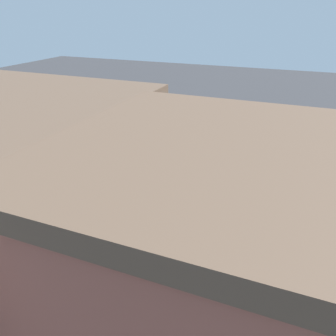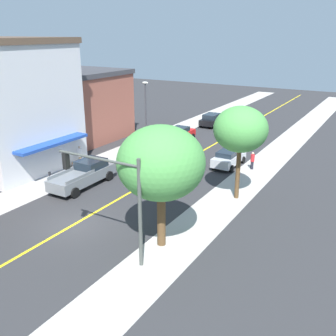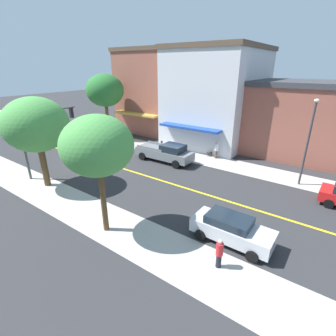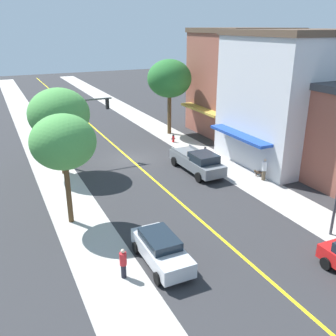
{
  "view_description": "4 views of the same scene",
  "coord_description": "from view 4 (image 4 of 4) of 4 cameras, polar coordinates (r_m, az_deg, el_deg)",
  "views": [
    {
      "loc": [
        -21.81,
        -4.63,
        14.21
      ],
      "look_at": [
        1.75,
        5.16,
        2.18
      ],
      "focal_mm": 36.7,
      "sensor_mm": 36.0,
      "label": 1
    },
    {
      "loc": [
        16.39,
        -15.93,
        11.57
      ],
      "look_at": [
        2.36,
        7.82,
        1.89
      ],
      "focal_mm": 41.43,
      "sensor_mm": 36.0,
      "label": 2
    },
    {
      "loc": [
        15.32,
        19.53,
        9.02
      ],
      "look_at": [
        1.24,
        9.44,
        1.94
      ],
      "focal_mm": 26.8,
      "sensor_mm": 36.0,
      "label": 3
    },
    {
      "loc": [
        10.85,
        30.58,
        11.47
      ],
      "look_at": [
        -0.01,
        7.94,
        1.88
      ],
      "focal_mm": 40.03,
      "sensor_mm": 36.0,
      "label": 4
    }
  ],
  "objects": [
    {
      "name": "ground_plane",
      "position": [
        34.41,
        -5.74,
        1.31
      ],
      "size": [
        140.0,
        140.0,
        0.0
      ],
      "primitive_type": "plane",
      "color": "#2D2D30"
    },
    {
      "name": "sidewalk_left",
      "position": [
        37.13,
        4.18,
        2.85
      ],
      "size": [
        3.28,
        126.0,
        0.01
      ],
      "primitive_type": "cube",
      "color": "#ADA8A0",
      "rests_on": "ground"
    },
    {
      "name": "sidewalk_right",
      "position": [
        32.91,
        -16.94,
        -0.45
      ],
      "size": [
        3.28,
        126.0,
        0.01
      ],
      "primitive_type": "cube",
      "color": "#ADA8A0",
      "rests_on": "ground"
    },
    {
      "name": "road_centerline_stripe",
      "position": [
        34.41,
        -5.74,
        1.32
      ],
      "size": [
        0.2,
        126.0,
        0.0
      ],
      "primitive_type": "cube",
      "color": "yellow",
      "rests_on": "ground"
    },
    {
      "name": "tan_rowhouse",
      "position": [
        42.72,
        10.86,
        12.68
      ],
      "size": [
        9.71,
        9.58,
        11.25
      ],
      "rotation": [
        0.0,
        0.0,
        -1.57
      ],
      "color": "#935142",
      "rests_on": "ground"
    },
    {
      "name": "pale_office_building",
      "position": [
        35.66,
        19.86,
        10.2
      ],
      "size": [
        13.38,
        9.67,
        11.19
      ],
      "rotation": [
        0.0,
        0.0,
        -1.57
      ],
      "color": "silver",
      "rests_on": "ground"
    },
    {
      "name": "street_tree_left_near",
      "position": [
        22.45,
        -15.66,
        3.79
      ],
      "size": [
        3.81,
        3.81,
        6.81
      ],
      "color": "brown",
      "rests_on": "ground"
    },
    {
      "name": "street_tree_right_corner",
      "position": [
        41.48,
        0.22,
        13.43
      ],
      "size": [
        4.78,
        4.78,
        8.15
      ],
      "color": "brown",
      "rests_on": "ground"
    },
    {
      "name": "street_tree_left_far",
      "position": [
        30.85,
        -16.27,
        7.84
      ],
      "size": [
        4.8,
        4.8,
        7.0
      ],
      "color": "brown",
      "rests_on": "ground"
    },
    {
      "name": "fire_hydrant",
      "position": [
        39.32,
        0.81,
        4.57
      ],
      "size": [
        0.44,
        0.24,
        0.85
      ],
      "color": "red",
      "rests_on": "ground"
    },
    {
      "name": "parking_meter",
      "position": [
        33.42,
        5.67,
        2.4
      ],
      "size": [
        0.12,
        0.18,
        1.41
      ],
      "color": "#4C4C51",
      "rests_on": "ground"
    },
    {
      "name": "traffic_light_mast",
      "position": [
        33.56,
        -14.26,
        7.37
      ],
      "size": [
        5.32,
        0.32,
        5.88
      ],
      "rotation": [
        0.0,
        0.0,
        3.14
      ],
      "color": "#474C47",
      "rests_on": "ground"
    },
    {
      "name": "silver_sedan_right_curb",
      "position": [
        19.48,
        -1.05,
        -12.26
      ],
      "size": [
        1.94,
        4.39,
        1.54
      ],
      "rotation": [
        0.0,
        0.0,
        1.57
      ],
      "color": "#B7BABF",
      "rests_on": "ground"
    },
    {
      "name": "grey_pickup_truck",
      "position": [
        31.01,
        4.55,
        0.99
      ],
      "size": [
        2.35,
        6.05,
        1.9
      ],
      "rotation": [
        0.0,
        0.0,
        1.59
      ],
      "color": "slate",
      "rests_on": "ground"
    },
    {
      "name": "pedestrian_red_shirt",
      "position": [
        18.62,
        -6.83,
        -14.12
      ],
      "size": [
        0.35,
        0.35,
        1.58
      ],
      "rotation": [
        0.0,
        0.0,
        6.08
      ],
      "color": "black",
      "rests_on": "ground"
    },
    {
      "name": "pedestrian_white_shirt",
      "position": [
        30.3,
        14.44,
        -0.13
      ],
      "size": [
        0.39,
        0.39,
        1.79
      ],
      "rotation": [
        0.0,
        0.0,
        5.52
      ],
      "color": "brown",
      "rests_on": "ground"
    },
    {
      "name": "small_dog",
      "position": [
        31.17,
        13.57,
        -0.65
      ],
      "size": [
        0.58,
        0.61,
        0.51
      ],
      "rotation": [
        0.0,
        0.0,
        5.46
      ],
      "color": "#4C3828",
      "rests_on": "ground"
    }
  ]
}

